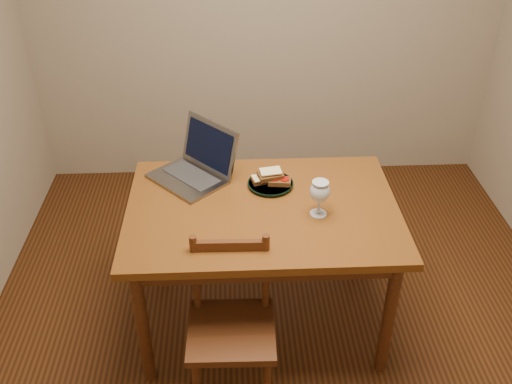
{
  "coord_description": "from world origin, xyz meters",
  "views": [
    {
      "loc": [
        -0.24,
        -2.17,
        2.31
      ],
      "look_at": [
        -0.14,
        0.08,
        0.8
      ],
      "focal_mm": 40.0,
      "sensor_mm": 36.0,
      "label": 1
    }
  ],
  "objects_px": {
    "chair": "(231,319)",
    "laptop": "(198,163)",
    "milk_glass": "(319,198)",
    "table": "(263,221)",
    "plate": "(270,184)"
  },
  "relations": [
    {
      "from": "chair",
      "to": "laptop",
      "type": "bearing_deg",
      "value": 103.04
    },
    {
      "from": "table",
      "to": "milk_glass",
      "type": "relative_size",
      "value": 7.11
    },
    {
      "from": "milk_glass",
      "to": "plate",
      "type": "bearing_deg",
      "value": 129.08
    },
    {
      "from": "chair",
      "to": "milk_glass",
      "type": "relative_size",
      "value": 2.26
    },
    {
      "from": "laptop",
      "to": "table",
      "type": "bearing_deg",
      "value": 2.97
    },
    {
      "from": "chair",
      "to": "plate",
      "type": "bearing_deg",
      "value": 72.29
    },
    {
      "from": "chair",
      "to": "laptop",
      "type": "distance_m",
      "value": 0.84
    },
    {
      "from": "milk_glass",
      "to": "laptop",
      "type": "distance_m",
      "value": 0.69
    },
    {
      "from": "plate",
      "to": "laptop",
      "type": "xyz_separation_m",
      "value": [
        -0.37,
        0.12,
        0.06
      ]
    },
    {
      "from": "chair",
      "to": "laptop",
      "type": "height_order",
      "value": "laptop"
    },
    {
      "from": "table",
      "to": "milk_glass",
      "type": "xyz_separation_m",
      "value": [
        0.26,
        -0.07,
        0.18
      ]
    },
    {
      "from": "chair",
      "to": "milk_glass",
      "type": "distance_m",
      "value": 0.68
    },
    {
      "from": "plate",
      "to": "milk_glass",
      "type": "distance_m",
      "value": 0.34
    },
    {
      "from": "chair",
      "to": "milk_glass",
      "type": "xyz_separation_m",
      "value": [
        0.42,
        0.37,
        0.38
      ]
    },
    {
      "from": "plate",
      "to": "laptop",
      "type": "relative_size",
      "value": 0.47
    }
  ]
}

